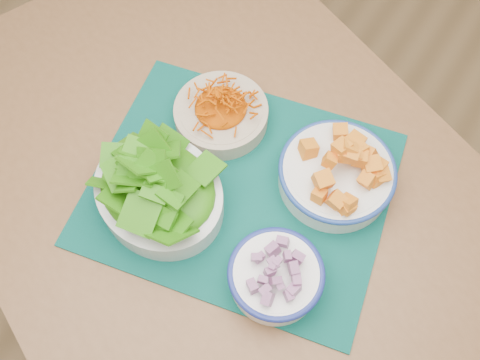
# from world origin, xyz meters

# --- Properties ---
(ground) EXTENTS (4.00, 4.00, 0.00)m
(ground) POSITION_xyz_m (0.00, 0.00, 0.00)
(ground) COLOR #A88151
(ground) RESTS_ON ground
(table) EXTENTS (1.52, 1.28, 0.75)m
(table) POSITION_xyz_m (0.19, 0.18, 0.66)
(table) COLOR brown
(table) RESTS_ON ground
(placemat) EXTENTS (0.61, 0.54, 0.00)m
(placemat) POSITION_xyz_m (0.20, 0.20, 0.75)
(placemat) COLOR #02322C
(placemat) RESTS_ON table
(carrot_bowl) EXTENTS (0.24, 0.24, 0.07)m
(carrot_bowl) POSITION_xyz_m (0.09, 0.30, 0.79)
(carrot_bowl) COLOR #C1AC8F
(carrot_bowl) RESTS_ON placemat
(squash_bowl) EXTENTS (0.23, 0.23, 0.10)m
(squash_bowl) POSITION_xyz_m (0.34, 0.30, 0.80)
(squash_bowl) COLOR silver
(squash_bowl) RESTS_ON placemat
(lettuce_bowl) EXTENTS (0.28, 0.26, 0.12)m
(lettuce_bowl) POSITION_xyz_m (0.10, 0.10, 0.81)
(lettuce_bowl) COLOR silver
(lettuce_bowl) RESTS_ON placemat
(onion_bowl) EXTENTS (0.17, 0.17, 0.08)m
(onion_bowl) POSITION_xyz_m (0.35, 0.08, 0.79)
(onion_bowl) COLOR white
(onion_bowl) RESTS_ON placemat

